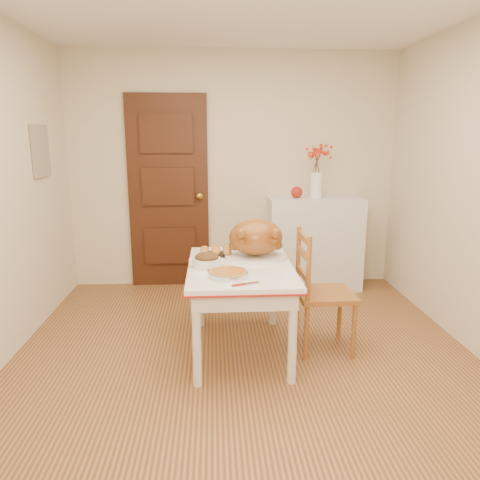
{
  "coord_description": "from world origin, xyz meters",
  "views": [
    {
      "loc": [
        -0.22,
        -2.99,
        1.64
      ],
      "look_at": [
        -0.02,
        0.34,
        0.87
      ],
      "focal_mm": 34.29,
      "sensor_mm": 36.0,
      "label": 1
    }
  ],
  "objects": [
    {
      "name": "door_back",
      "position": [
        -0.7,
        1.97,
        1.03
      ],
      "size": [
        0.85,
        0.06,
        2.06
      ],
      "primitive_type": "cube",
      "color": "#361A0F",
      "rests_on": "ground"
    },
    {
      "name": "kitchen_table",
      "position": [
        -0.02,
        0.29,
        0.35
      ],
      "size": [
        0.79,
        1.16,
        0.69
      ],
      "primitive_type": null,
      "color": "white",
      "rests_on": "floor"
    },
    {
      "name": "stuffing_dish",
      "position": [
        -0.27,
        0.26,
        0.74
      ],
      "size": [
        0.3,
        0.26,
        0.1
      ],
      "primitive_type": null,
      "rotation": [
        0.0,
        0.0,
        0.24
      ],
      "color": "#533614",
      "rests_on": "kitchen_table"
    },
    {
      "name": "rolls_tray",
      "position": [
        -0.21,
        0.57,
        0.72
      ],
      "size": [
        0.26,
        0.21,
        0.07
      ],
      "primitive_type": null,
      "rotation": [
        0.0,
        0.0,
        -0.03
      ],
      "color": "#B47324",
      "rests_on": "kitchen_table"
    },
    {
      "name": "shaker_pair",
      "position": [
        0.27,
        0.75,
        0.74
      ],
      "size": [
        0.11,
        0.07,
        0.1
      ],
      "primitive_type": null,
      "rotation": [
        0.0,
        0.0,
        0.36
      ],
      "color": "white",
      "rests_on": "kitchen_table"
    },
    {
      "name": "chair_oak",
      "position": [
        0.63,
        0.29,
        0.47
      ],
      "size": [
        0.43,
        0.43,
        0.94
      ],
      "primitive_type": null,
      "rotation": [
        0.0,
        0.0,
        1.59
      ],
      "color": "brown",
      "rests_on": "floor"
    },
    {
      "name": "photo_board",
      "position": [
        -1.73,
        1.2,
        1.5
      ],
      "size": [
        0.03,
        0.35,
        0.45
      ],
      "primitive_type": "cube",
      "color": "tan",
      "rests_on": "ground"
    },
    {
      "name": "sideboard",
      "position": [
        0.86,
        1.78,
        0.49
      ],
      "size": [
        0.99,
        0.44,
        0.99
      ],
      "primitive_type": "cube",
      "color": "silver",
      "rests_on": "floor"
    },
    {
      "name": "pie_server",
      "position": [
        -0.02,
        -0.17,
        0.7
      ],
      "size": [
        0.2,
        0.12,
        0.01
      ],
      "primitive_type": null,
      "rotation": [
        0.0,
        0.0,
        0.37
      ],
      "color": "silver",
      "rests_on": "kitchen_table"
    },
    {
      "name": "drinking_glass",
      "position": [
        0.06,
        0.71,
        0.74
      ],
      "size": [
        0.07,
        0.07,
        0.1
      ],
      "primitive_type": "cylinder",
      "rotation": [
        0.0,
        0.0,
        0.31
      ],
      "color": "white",
      "rests_on": "kitchen_table"
    },
    {
      "name": "pumpkin_pie",
      "position": [
        -0.12,
        0.02,
        0.72
      ],
      "size": [
        0.29,
        0.29,
        0.06
      ],
      "primitive_type": "cylinder",
      "rotation": [
        0.0,
        0.0,
        0.06
      ],
      "color": "#AB621B",
      "rests_on": "kitchen_table"
    },
    {
      "name": "carving_knife",
      "position": [
        -0.16,
        0.08,
        0.7
      ],
      "size": [
        0.24,
        0.19,
        0.01
      ],
      "primitive_type": null,
      "rotation": [
        0.0,
        0.0,
        -0.57
      ],
      "color": "silver",
      "rests_on": "kitchen_table"
    },
    {
      "name": "turkey_platter",
      "position": [
        0.11,
        0.47,
        0.84
      ],
      "size": [
        0.56,
        0.48,
        0.31
      ],
      "primitive_type": null,
      "rotation": [
        0.0,
        0.0,
        -0.21
      ],
      "color": "#A2551B",
      "rests_on": "kitchen_table"
    },
    {
      "name": "wall_front",
      "position": [
        0.0,
        -2.0,
        1.25
      ],
      "size": [
        3.5,
        0.0,
        2.5
      ],
      "primitive_type": "cube",
      "color": "beige",
      "rests_on": "ground"
    },
    {
      "name": "apple",
      "position": [
        0.66,
        1.78,
        1.05
      ],
      "size": [
        0.12,
        0.12,
        0.12
      ],
      "primitive_type": "sphere",
      "color": "#9D1A10",
      "rests_on": "sideboard"
    },
    {
      "name": "wall_back",
      "position": [
        0.0,
        2.0,
        1.25
      ],
      "size": [
        3.5,
        0.0,
        2.5
      ],
      "primitive_type": "cube",
      "color": "beige",
      "rests_on": "ground"
    },
    {
      "name": "berry_vase",
      "position": [
        0.86,
        1.78,
        1.26
      ],
      "size": [
        0.29,
        0.29,
        0.55
      ],
      "primitive_type": null,
      "color": "white",
      "rests_on": "sideboard"
    },
    {
      "name": "floor",
      "position": [
        0.0,
        0.0,
        0.0
      ],
      "size": [
        3.5,
        4.0,
        0.0
      ],
      "primitive_type": "cube",
      "color": "#5D3415",
      "rests_on": "ground"
    }
  ]
}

